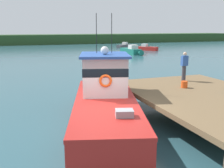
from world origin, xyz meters
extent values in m
plane|color=#2D5660|center=(0.00, 0.00, 0.00)|extent=(200.00, 200.00, 0.00)
cylinder|color=#4C3D2D|center=(2.20, 4.10, 0.50)|extent=(0.36, 0.36, 1.00)
cylinder|color=#4C3D2D|center=(7.40, 4.10, 0.50)|extent=(0.36, 0.36, 1.00)
cube|color=brown|center=(4.80, 0.00, 1.10)|extent=(6.00, 9.00, 0.20)
cube|color=red|center=(0.20, 0.79, 0.55)|extent=(4.66, 8.38, 1.10)
cone|color=red|center=(1.58, 5.49, 0.55)|extent=(1.56, 2.04, 1.10)
cube|color=black|center=(0.20, 0.79, 1.00)|extent=(4.63, 8.23, 0.12)
cube|color=red|center=(0.20, 0.79, 1.16)|extent=(4.70, 8.39, 0.12)
cube|color=silver|center=(0.54, 1.94, 2.00)|extent=(2.44, 2.65, 1.80)
cube|color=black|center=(0.54, 1.94, 2.31)|extent=(2.47, 2.67, 0.36)
cube|color=#2D56A8|center=(0.54, 1.94, 2.95)|extent=(2.76, 3.00, 0.10)
sphere|color=white|center=(0.45, 1.65, 3.18)|extent=(0.36, 0.36, 0.36)
cylinder|color=black|center=(0.34, 2.52, 3.90)|extent=(0.03, 0.03, 1.80)
cylinder|color=black|center=(1.02, 2.32, 3.90)|extent=(0.03, 0.03, 1.80)
cube|color=#939399|center=(0.11, -1.48, 1.28)|extent=(0.70, 0.59, 0.36)
torus|color=orange|center=(-0.97, -1.78, 1.16)|extent=(0.70, 0.70, 0.12)
torus|color=#EA5119|center=(0.22, 0.85, 2.00)|extent=(0.55, 0.25, 0.54)
cylinder|color=#E04C19|center=(4.62, 1.60, 1.37)|extent=(0.32, 0.32, 0.34)
cylinder|color=#383842|center=(5.64, 3.12, 1.63)|extent=(0.22, 0.22, 0.86)
cube|color=#2D56A8|center=(5.64, 3.12, 2.34)|extent=(0.36, 0.22, 0.56)
sphere|color=beige|center=(5.64, 3.12, 2.73)|extent=(0.20, 0.20, 0.20)
cube|color=#196B5B|center=(14.17, 29.89, 0.43)|extent=(1.85, 4.79, 0.85)
cone|color=#196B5B|center=(14.40, 26.97, 0.43)|extent=(0.94, 1.23, 0.85)
cube|color=silver|center=(14.23, 29.07, 1.17)|extent=(1.28, 1.26, 0.64)
cube|color=#4C4C51|center=(18.05, 42.51, 0.33)|extent=(3.58, 3.02, 0.65)
cone|color=#4C4C51|center=(19.87, 43.82, 0.33)|extent=(1.11, 1.05, 0.65)
cube|color=silver|center=(18.56, 42.87, 0.90)|extent=(1.26, 1.26, 0.49)
cube|color=red|center=(19.80, 34.74, 0.34)|extent=(3.18, 3.74, 0.68)
cone|color=red|center=(18.42, 36.63, 0.34)|extent=(1.11, 1.16, 0.68)
cube|color=silver|center=(19.41, 35.27, 0.94)|extent=(1.33, 1.32, 0.51)
cube|color=#284723|center=(0.00, 62.00, 1.20)|extent=(120.00, 8.00, 2.40)
camera|label=1|loc=(-3.12, -9.21, 4.15)|focal=41.99mm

